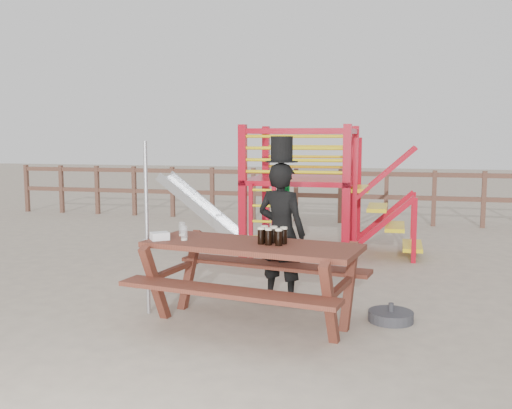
{
  "coord_description": "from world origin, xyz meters",
  "views": [
    {
      "loc": [
        1.74,
        -5.7,
        1.91
      ],
      "look_at": [
        0.11,
        0.8,
        1.11
      ],
      "focal_mm": 40.0,
      "sensor_mm": 36.0,
      "label": 1
    }
  ],
  "objects": [
    {
      "name": "man_with_hat",
      "position": [
        0.45,
        0.63,
        0.86
      ],
      "size": [
        0.68,
        0.55,
        1.92
      ],
      "rotation": [
        0.0,
        0.0,
        2.84
      ],
      "color": "black",
      "rests_on": "ground"
    },
    {
      "name": "paper_bag",
      "position": [
        -0.66,
        -0.26,
        0.88
      ],
      "size": [
        0.23,
        0.22,
        0.08
      ],
      "primitive_type": "cube",
      "rotation": [
        0.0,
        0.0,
        0.66
      ],
      "color": "white",
      "rests_on": "picnic_table"
    },
    {
      "name": "empty_glasses",
      "position": [
        -0.46,
        -0.1,
        0.91
      ],
      "size": [
        0.19,
        0.32,
        0.15
      ],
      "color": "silver",
      "rests_on": "picnic_table"
    },
    {
      "name": "parasol_base",
      "position": [
        1.71,
        0.22,
        0.05
      ],
      "size": [
        0.46,
        0.46,
        0.2
      ],
      "color": "#343438",
      "rests_on": "ground"
    },
    {
      "name": "stout_pints",
      "position": [
        0.53,
        -0.21,
        0.93
      ],
      "size": [
        0.29,
        0.22,
        0.17
      ],
      "color": "black",
      "rests_on": "picnic_table"
    },
    {
      "name": "metal_pole",
      "position": [
        -0.86,
        -0.13,
        0.93
      ],
      "size": [
        0.04,
        0.04,
        1.87
      ],
      "primitive_type": "cylinder",
      "color": "#B2B2B7",
      "rests_on": "ground"
    },
    {
      "name": "back_fence",
      "position": [
        0.0,
        7.0,
        0.74
      ],
      "size": [
        15.09,
        0.09,
        1.2
      ],
      "color": "brown",
      "rests_on": "ground"
    },
    {
      "name": "ground",
      "position": [
        0.0,
        0.0,
        0.0
      ],
      "size": [
        60.0,
        60.0,
        0.0
      ],
      "primitive_type": "plane",
      "color": "tan",
      "rests_on": "ground"
    },
    {
      "name": "picnic_table",
      "position": [
        0.32,
        -0.2,
        0.53
      ],
      "size": [
        2.39,
        1.83,
        0.84
      ],
      "rotation": [
        0.0,
        0.0,
        -0.16
      ],
      "color": "maroon",
      "rests_on": "ground"
    },
    {
      "name": "playground_fort",
      "position": [
        0.12,
        3.58,
        1.07
      ],
      "size": [
        4.71,
        1.84,
        2.1
      ],
      "color": "#B30B1D",
      "rests_on": "ground"
    }
  ]
}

